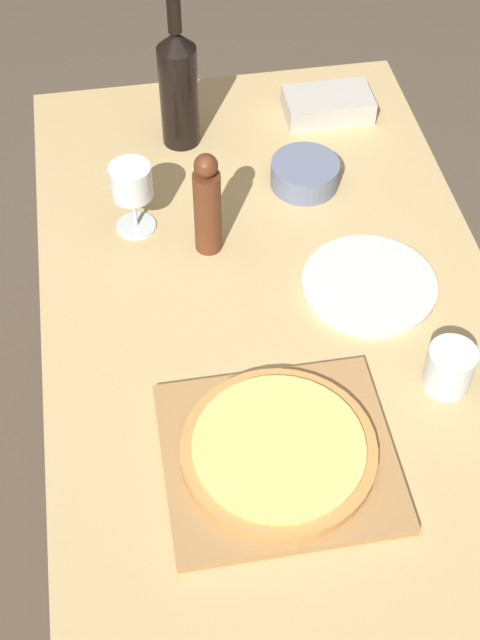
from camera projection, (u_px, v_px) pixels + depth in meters
ground_plane at (269, 534)px, 2.18m from camera, size 12.00×12.00×0.00m
dining_table at (278, 363)px, 1.66m from camera, size 0.84×1.57×0.78m
cutting_board at (278, 456)px, 1.40m from camera, size 0.36×0.33×0.02m
pizza at (279, 449)px, 1.39m from camera, size 0.31×0.31×0.02m
wine_bottle at (179, 87)px, 1.84m from camera, size 0.08×0.08×0.33m
pepper_mill at (207, 206)px, 1.64m from camera, size 0.05×0.05×0.22m
wine_glass at (131, 185)px, 1.68m from camera, size 0.08×0.08×0.15m
small_bowl at (305, 174)px, 1.82m from camera, size 0.14×0.14×0.05m
drinking_tumbler at (450, 368)px, 1.48m from camera, size 0.08×0.08×0.08m
dinner_plate at (369, 284)px, 1.65m from camera, size 0.25×0.25×0.01m
food_container at (328, 105)px, 1.98m from camera, size 0.19×0.11×0.05m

